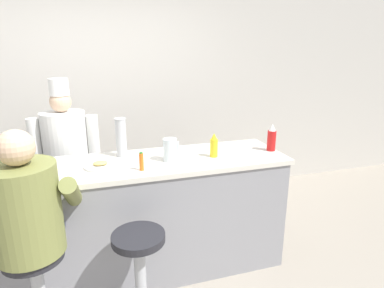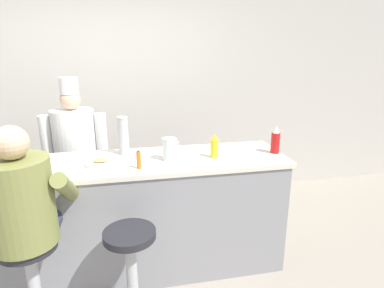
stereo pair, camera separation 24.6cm
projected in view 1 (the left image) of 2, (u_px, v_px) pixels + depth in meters
name	position (u px, v px, depth m)	size (l,w,h in m)	color
wall_back	(97.00, 95.00, 3.78)	(10.00, 0.06, 2.70)	beige
diner_counter	(110.00, 222.00, 2.64)	(2.96, 0.67, 1.01)	gray
ketchup_bottle_red	(272.00, 138.00, 2.83)	(0.08, 0.08, 0.24)	red
mustard_bottle_yellow	(214.00, 146.00, 2.66)	(0.06, 0.06, 0.20)	yellow
hot_sauce_bottle_orange	(141.00, 162.00, 2.37)	(0.03, 0.03, 0.14)	orange
water_pitcher_clear	(170.00, 150.00, 2.57)	(0.13, 0.11, 0.18)	silver
breakfast_plate	(101.00, 165.00, 2.45)	(0.25, 0.25, 0.05)	white
cereal_bowl	(19.00, 169.00, 2.32)	(0.16, 0.16, 0.06)	#B24C47
cup_stack_steel	(121.00, 137.00, 2.66)	(0.09, 0.09, 0.33)	#B7BABF
diner_seated_olive	(28.00, 216.00, 1.87)	(0.59, 0.58, 1.46)	#B2B5BA
empty_stool_round	(140.00, 265.00, 2.15)	(0.35, 0.35, 0.72)	#B2B5BA
cook_in_whites_near	(67.00, 155.00, 3.10)	(0.63, 0.41, 1.62)	#232328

